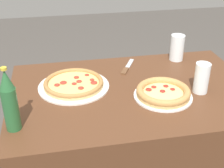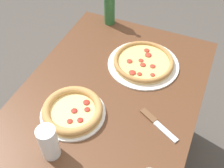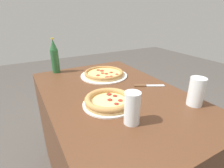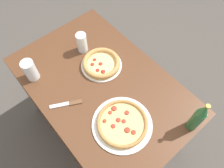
{
  "view_description": "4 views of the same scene",
  "coord_description": "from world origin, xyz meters",
  "px_view_note": "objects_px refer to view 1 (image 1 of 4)",
  "views": [
    {
      "loc": [
        0.34,
        1.24,
        1.5
      ],
      "look_at": [
        0.11,
        0.01,
        0.82
      ],
      "focal_mm": 50.0,
      "sensor_mm": 36.0,
      "label": 1
    },
    {
      "loc": [
        -0.68,
        -0.32,
        1.69
      ],
      "look_at": [
        0.07,
        -0.0,
        0.82
      ],
      "focal_mm": 45.0,
      "sensor_mm": 36.0,
      "label": 2
    },
    {
      "loc": [
        -0.8,
        0.45,
        1.22
      ],
      "look_at": [
        0.05,
        -0.02,
        0.81
      ],
      "focal_mm": 28.0,
      "sensor_mm": 36.0,
      "label": 3
    },
    {
      "loc": [
        0.57,
        -0.4,
        1.93
      ],
      "look_at": [
        0.07,
        0.03,
        0.83
      ],
      "focal_mm": 35.0,
      "sensor_mm": 36.0,
      "label": 4
    }
  ],
  "objects_px": {
    "pizza_veggie": "(163,93)",
    "pizza_salami": "(74,84)",
    "glass_lemonade": "(177,49)",
    "glass_cola": "(201,79)",
    "knife": "(128,67)",
    "beer_bottle": "(10,101)"
  },
  "relations": [
    {
      "from": "knife",
      "to": "glass_lemonade",
      "type": "bearing_deg",
      "value": -169.57
    },
    {
      "from": "pizza_veggie",
      "to": "glass_lemonade",
      "type": "relative_size",
      "value": 1.83
    },
    {
      "from": "pizza_salami",
      "to": "beer_bottle",
      "type": "distance_m",
      "value": 0.39
    },
    {
      "from": "glass_cola",
      "to": "knife",
      "type": "xyz_separation_m",
      "value": [
        0.27,
        -0.31,
        -0.06
      ]
    },
    {
      "from": "beer_bottle",
      "to": "knife",
      "type": "bearing_deg",
      "value": -141.36
    },
    {
      "from": "pizza_veggie",
      "to": "pizza_salami",
      "type": "relative_size",
      "value": 0.78
    },
    {
      "from": "pizza_veggie",
      "to": "pizza_salami",
      "type": "xyz_separation_m",
      "value": [
        0.39,
        -0.17,
        -0.0
      ]
    },
    {
      "from": "glass_cola",
      "to": "beer_bottle",
      "type": "bearing_deg",
      "value": 8.97
    },
    {
      "from": "pizza_veggie",
      "to": "pizza_salami",
      "type": "distance_m",
      "value": 0.42
    },
    {
      "from": "pizza_veggie",
      "to": "glass_cola",
      "type": "relative_size",
      "value": 1.85
    },
    {
      "from": "glass_cola",
      "to": "knife",
      "type": "height_order",
      "value": "glass_cola"
    },
    {
      "from": "pizza_veggie",
      "to": "beer_bottle",
      "type": "relative_size",
      "value": 1.01
    },
    {
      "from": "pizza_salami",
      "to": "glass_lemonade",
      "type": "xyz_separation_m",
      "value": [
        -0.6,
        -0.21,
        0.05
      ]
    },
    {
      "from": "pizza_salami",
      "to": "glass_cola",
      "type": "relative_size",
      "value": 2.36
    },
    {
      "from": "pizza_veggie",
      "to": "glass_lemonade",
      "type": "height_order",
      "value": "glass_lemonade"
    },
    {
      "from": "glass_lemonade",
      "to": "glass_cola",
      "type": "relative_size",
      "value": 1.01
    },
    {
      "from": "glass_lemonade",
      "to": "beer_bottle",
      "type": "bearing_deg",
      "value": 30.36
    },
    {
      "from": "pizza_veggie",
      "to": "glass_lemonade",
      "type": "distance_m",
      "value": 0.44
    },
    {
      "from": "glass_cola",
      "to": "knife",
      "type": "relative_size",
      "value": 0.8
    },
    {
      "from": "pizza_veggie",
      "to": "knife",
      "type": "relative_size",
      "value": 1.48
    },
    {
      "from": "glass_lemonade",
      "to": "glass_cola",
      "type": "bearing_deg",
      "value": 86.14
    },
    {
      "from": "pizza_veggie",
      "to": "glass_cola",
      "type": "bearing_deg",
      "value": -176.17
    }
  ]
}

